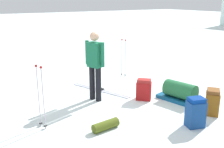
{
  "coord_description": "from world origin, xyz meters",
  "views": [
    {
      "loc": [
        5.08,
        -3.19,
        2.45
      ],
      "look_at": [
        0.0,
        0.0,
        0.7
      ],
      "focal_mm": 41.89,
      "sensor_mm": 36.0,
      "label": 1
    }
  ],
  "objects_px": {
    "backpack_large_dark": "(196,113)",
    "sleeping_mat_rolled": "(106,125)",
    "backpack_small_spare": "(212,102)",
    "ski_pair_near": "(101,90)",
    "ski_poles_planted_far": "(41,94)",
    "gear_sled": "(180,93)",
    "ski_poles_planted_near": "(124,56)",
    "backpack_bright": "(144,90)",
    "skier_standing": "(95,63)"
  },
  "relations": [
    {
      "from": "skier_standing",
      "to": "backpack_large_dark",
      "type": "xyz_separation_m",
      "value": [
        2.29,
        0.98,
        -0.66
      ]
    },
    {
      "from": "backpack_large_dark",
      "to": "ski_poles_planted_far",
      "type": "relative_size",
      "value": 0.48
    },
    {
      "from": "ski_poles_planted_far",
      "to": "backpack_large_dark",
      "type": "bearing_deg",
      "value": 58.61
    },
    {
      "from": "backpack_large_dark",
      "to": "sleeping_mat_rolled",
      "type": "distance_m",
      "value": 1.77
    },
    {
      "from": "backpack_bright",
      "to": "ski_poles_planted_near",
      "type": "bearing_deg",
      "value": 159.72
    },
    {
      "from": "skier_standing",
      "to": "backpack_bright",
      "type": "xyz_separation_m",
      "value": [
        0.63,
        1.03,
        -0.7
      ]
    },
    {
      "from": "sleeping_mat_rolled",
      "to": "backpack_small_spare",
      "type": "bearing_deg",
      "value": 75.07
    },
    {
      "from": "ski_pair_near",
      "to": "ski_poles_planted_near",
      "type": "height_order",
      "value": "ski_poles_planted_near"
    },
    {
      "from": "skier_standing",
      "to": "ski_poles_planted_far",
      "type": "height_order",
      "value": "skier_standing"
    },
    {
      "from": "skier_standing",
      "to": "gear_sled",
      "type": "xyz_separation_m",
      "value": [
        1.19,
        1.71,
        -0.73
      ]
    },
    {
      "from": "gear_sled",
      "to": "backpack_bright",
      "type": "bearing_deg",
      "value": -129.37
    },
    {
      "from": "ski_pair_near",
      "to": "backpack_small_spare",
      "type": "xyz_separation_m",
      "value": [
        2.6,
        1.31,
        0.26
      ]
    },
    {
      "from": "backpack_bright",
      "to": "gear_sled",
      "type": "distance_m",
      "value": 0.89
    },
    {
      "from": "backpack_small_spare",
      "to": "ski_poles_planted_far",
      "type": "bearing_deg",
      "value": -112.1
    },
    {
      "from": "ski_poles_planted_near",
      "to": "ski_poles_planted_far",
      "type": "height_order",
      "value": "ski_poles_planted_far"
    },
    {
      "from": "ski_poles_planted_far",
      "to": "gear_sled",
      "type": "xyz_separation_m",
      "value": [
        0.46,
        3.28,
        -0.48
      ]
    },
    {
      "from": "gear_sled",
      "to": "backpack_small_spare",
      "type": "bearing_deg",
      "value": 2.92
    },
    {
      "from": "backpack_large_dark",
      "to": "gear_sled",
      "type": "xyz_separation_m",
      "value": [
        -1.1,
        0.73,
        -0.07
      ]
    },
    {
      "from": "skier_standing",
      "to": "backpack_small_spare",
      "type": "height_order",
      "value": "skier_standing"
    },
    {
      "from": "ski_pair_near",
      "to": "backpack_large_dark",
      "type": "distance_m",
      "value": 2.87
    },
    {
      "from": "ski_poles_planted_far",
      "to": "gear_sled",
      "type": "bearing_deg",
      "value": 82.04
    },
    {
      "from": "ski_pair_near",
      "to": "ski_poles_planted_far",
      "type": "relative_size",
      "value": 1.45
    },
    {
      "from": "backpack_small_spare",
      "to": "sleeping_mat_rolled",
      "type": "height_order",
      "value": "backpack_small_spare"
    },
    {
      "from": "backpack_bright",
      "to": "sleeping_mat_rolled",
      "type": "height_order",
      "value": "backpack_bright"
    },
    {
      "from": "backpack_bright",
      "to": "ski_poles_planted_near",
      "type": "height_order",
      "value": "ski_poles_planted_near"
    },
    {
      "from": "ski_poles_planted_near",
      "to": "backpack_small_spare",
      "type": "bearing_deg",
      "value": 0.29
    },
    {
      "from": "ski_poles_planted_far",
      "to": "ski_poles_planted_near",
      "type": "bearing_deg",
      "value": 121.52
    },
    {
      "from": "gear_sled",
      "to": "sleeping_mat_rolled",
      "type": "bearing_deg",
      "value": -83.24
    },
    {
      "from": "backpack_large_dark",
      "to": "ski_poles_planted_far",
      "type": "height_order",
      "value": "ski_poles_planted_far"
    },
    {
      "from": "ski_poles_planted_far",
      "to": "sleeping_mat_rolled",
      "type": "distance_m",
      "value": 1.38
    },
    {
      "from": "backpack_small_spare",
      "to": "skier_standing",
      "type": "bearing_deg",
      "value": -139.87
    },
    {
      "from": "ski_pair_near",
      "to": "ski_poles_planted_near",
      "type": "distance_m",
      "value": 1.65
    },
    {
      "from": "ski_pair_near",
      "to": "gear_sled",
      "type": "xyz_separation_m",
      "value": [
        1.71,
        1.27,
        0.21
      ]
    },
    {
      "from": "ski_pair_near",
      "to": "backpack_large_dark",
      "type": "height_order",
      "value": "backpack_large_dark"
    },
    {
      "from": "skier_standing",
      "to": "ski_poles_planted_far",
      "type": "relative_size",
      "value": 1.35
    },
    {
      "from": "backpack_small_spare",
      "to": "ski_poles_planted_near",
      "type": "distance_m",
      "value": 3.4
    },
    {
      "from": "ski_pair_near",
      "to": "backpack_bright",
      "type": "bearing_deg",
      "value": 26.89
    },
    {
      "from": "backpack_bright",
      "to": "backpack_small_spare",
      "type": "distance_m",
      "value": 1.63
    },
    {
      "from": "ski_poles_planted_far",
      "to": "gear_sled",
      "type": "distance_m",
      "value": 3.35
    },
    {
      "from": "backpack_bright",
      "to": "ski_poles_planted_near",
      "type": "relative_size",
      "value": 0.44
    },
    {
      "from": "skier_standing",
      "to": "sleeping_mat_rolled",
      "type": "height_order",
      "value": "skier_standing"
    },
    {
      "from": "gear_sled",
      "to": "ski_poles_planted_far",
      "type": "bearing_deg",
      "value": -97.96
    },
    {
      "from": "ski_poles_planted_far",
      "to": "sleeping_mat_rolled",
      "type": "relative_size",
      "value": 2.3
    },
    {
      "from": "skier_standing",
      "to": "backpack_large_dark",
      "type": "distance_m",
      "value": 2.57
    },
    {
      "from": "ski_pair_near",
      "to": "sleeping_mat_rolled",
      "type": "distance_m",
      "value": 2.23
    },
    {
      "from": "backpack_bright",
      "to": "backpack_small_spare",
      "type": "xyz_separation_m",
      "value": [
        1.45,
        0.73,
        0.02
      ]
    },
    {
      "from": "ski_pair_near",
      "to": "backpack_large_dark",
      "type": "bearing_deg",
      "value": 10.82
    },
    {
      "from": "ski_poles_planted_near",
      "to": "ski_poles_planted_far",
      "type": "distance_m",
      "value": 3.88
    },
    {
      "from": "skier_standing",
      "to": "sleeping_mat_rolled",
      "type": "relative_size",
      "value": 3.09
    },
    {
      "from": "ski_pair_near",
      "to": "backpack_bright",
      "type": "distance_m",
      "value": 1.31
    }
  ]
}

